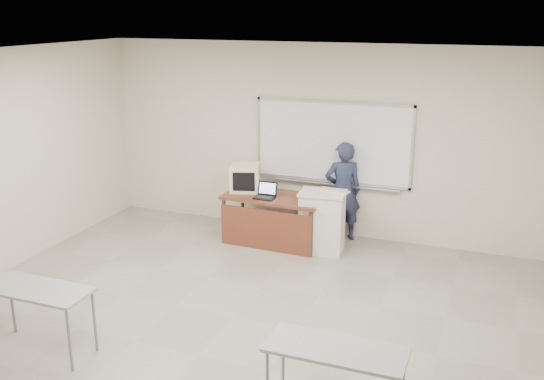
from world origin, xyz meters
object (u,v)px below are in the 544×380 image
at_px(whiteboard, 332,144).
at_px(presenter, 343,191).
at_px(mouse, 310,198).
at_px(podium, 322,222).
at_px(crt_monitor, 245,177).
at_px(instructor_desk, 272,210).
at_px(keyboard, 334,191).
at_px(laptop, 266,194).

relative_size(whiteboard, presenter, 1.59).
bearing_deg(mouse, podium, -36.44).
distance_m(crt_monitor, presenter, 1.54).
height_order(instructor_desk, keyboard, keyboard).
bearing_deg(keyboard, laptop, -160.52).
height_order(crt_monitor, keyboard, crt_monitor).
relative_size(podium, mouse, 9.86).
distance_m(laptop, mouse, 0.67).
relative_size(laptop, presenter, 0.19).
bearing_deg(whiteboard, podium, -83.68).
height_order(podium, crt_monitor, crt_monitor).
bearing_deg(podium, presenter, 71.03).
bearing_deg(mouse, keyboard, -14.20).
xyz_separation_m(whiteboard, podium, (0.08, -0.77, -1.01)).
bearing_deg(laptop, podium, 1.93).
xyz_separation_m(crt_monitor, mouse, (1.10, -0.08, -0.18)).
bearing_deg(mouse, instructor_desk, -167.47).
bearing_deg(laptop, whiteboard, 45.01).
relative_size(podium, crt_monitor, 1.87).
bearing_deg(mouse, crt_monitor, 172.19).
bearing_deg(mouse, laptop, -168.68).
relative_size(whiteboard, keyboard, 5.51).
xyz_separation_m(whiteboard, crt_monitor, (-1.25, -0.54, -0.53)).
distance_m(podium, crt_monitor, 1.44).
distance_m(instructor_desk, crt_monitor, 0.72).
distance_m(instructor_desk, presenter, 1.14).
height_order(crt_monitor, mouse, crt_monitor).
distance_m(whiteboard, laptop, 1.31).
height_order(whiteboard, podium, whiteboard).
relative_size(podium, keyboard, 2.06).
height_order(podium, laptop, laptop).
xyz_separation_m(instructor_desk, podium, (0.78, 0.01, -0.09)).
bearing_deg(mouse, presenter, 45.95).
distance_m(podium, presenter, 0.69).
distance_m(whiteboard, mouse, 0.95).
bearing_deg(instructor_desk, presenter, 35.68).
bearing_deg(laptop, instructor_desk, 8.52).
distance_m(instructor_desk, mouse, 0.61).
relative_size(whiteboard, instructor_desk, 1.62).
relative_size(instructor_desk, keyboard, 3.40).
bearing_deg(crt_monitor, mouse, -22.01).
distance_m(podium, keyboard, 0.50).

